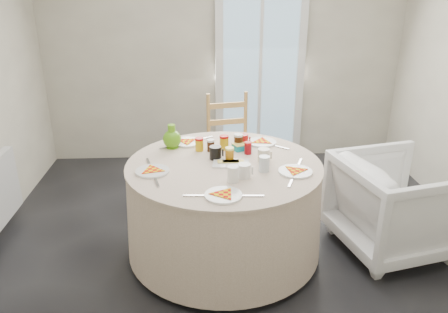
{
  "coord_description": "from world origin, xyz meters",
  "views": [
    {
      "loc": [
        -0.28,
        -2.91,
        1.99
      ],
      "look_at": [
        -0.11,
        0.0,
        0.8
      ],
      "focal_mm": 35.0,
      "sensor_mm": 36.0,
      "label": 1
    }
  ],
  "objects": [
    {
      "name": "mugs_glasses",
      "position": [
        0.01,
        -0.03,
        0.81
      ],
      "size": [
        0.84,
        0.84,
        0.12
      ],
      "primitive_type": null,
      "rotation": [
        0.0,
        0.0,
        0.32
      ],
      "color": "#B2A8A7",
      "rests_on": "table"
    },
    {
      "name": "wooden_chair",
      "position": [
        0.02,
        1.03,
        0.47
      ],
      "size": [
        0.5,
        0.49,
        0.98
      ],
      "primitive_type": null,
      "rotation": [
        0.0,
        0.0,
        0.17
      ],
      "color": "tan",
      "rests_on": "floor"
    },
    {
      "name": "wall_back",
      "position": [
        0.0,
        2.0,
        1.3
      ],
      "size": [
        4.0,
        0.02,
        2.6
      ],
      "primitive_type": "cube",
      "color": "#BCB5A3",
      "rests_on": "floor"
    },
    {
      "name": "green_pitcher",
      "position": [
        -0.51,
        0.34,
        0.87
      ],
      "size": [
        0.15,
        0.15,
        0.19
      ],
      "primitive_type": null,
      "rotation": [
        0.0,
        0.0,
        0.03
      ],
      "color": "#529A13",
      "rests_on": "table"
    },
    {
      "name": "armchair",
      "position": [
        1.21,
        -0.02,
        0.39
      ],
      "size": [
        0.92,
        0.96,
        0.83
      ],
      "primitive_type": "imported",
      "rotation": [
        0.0,
        0.0,
        1.8
      ],
      "color": "white",
      "rests_on": "floor"
    },
    {
      "name": "glass_door",
      "position": [
        0.4,
        1.95,
        1.05
      ],
      "size": [
        1.0,
        0.08,
        2.1
      ],
      "primitive_type": "cube",
      "color": "silver",
      "rests_on": "floor"
    },
    {
      "name": "floor",
      "position": [
        0.0,
        0.0,
        0.0
      ],
      "size": [
        4.0,
        4.0,
        0.0
      ],
      "primitive_type": "plane",
      "color": "black",
      "rests_on": "ground"
    },
    {
      "name": "cheese_platter",
      "position": [
        -0.07,
        -0.02,
        0.77
      ],
      "size": [
        0.28,
        0.2,
        0.03
      ],
      "primitive_type": null,
      "rotation": [
        0.0,
        0.0,
        -0.12
      ],
      "color": "silver",
      "rests_on": "table"
    },
    {
      "name": "jar_cluster",
      "position": [
        -0.12,
        0.22,
        0.82
      ],
      "size": [
        0.46,
        0.29,
        0.12
      ],
      "primitive_type": null,
      "rotation": [
        0.0,
        0.0,
        -0.21
      ],
      "color": "#A94311",
      "rests_on": "table"
    },
    {
      "name": "butter_tub",
      "position": [
        0.04,
        0.27,
        0.79
      ],
      "size": [
        0.16,
        0.14,
        0.05
      ],
      "primitive_type": "cube",
      "rotation": [
        0.0,
        0.0,
        0.42
      ],
      "color": "#13A4B7",
      "rests_on": "table"
    },
    {
      "name": "place_settings",
      "position": [
        -0.11,
        0.0,
        0.77
      ],
      "size": [
        1.64,
        1.64,
        0.02
      ],
      "primitive_type": null,
      "rotation": [
        0.0,
        0.0,
        0.35
      ],
      "color": "white",
      "rests_on": "table"
    },
    {
      "name": "table",
      "position": [
        -0.11,
        0.0,
        0.38
      ],
      "size": [
        1.47,
        1.47,
        0.74
      ],
      "primitive_type": "cylinder",
      "color": "beige",
      "rests_on": "floor"
    }
  ]
}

